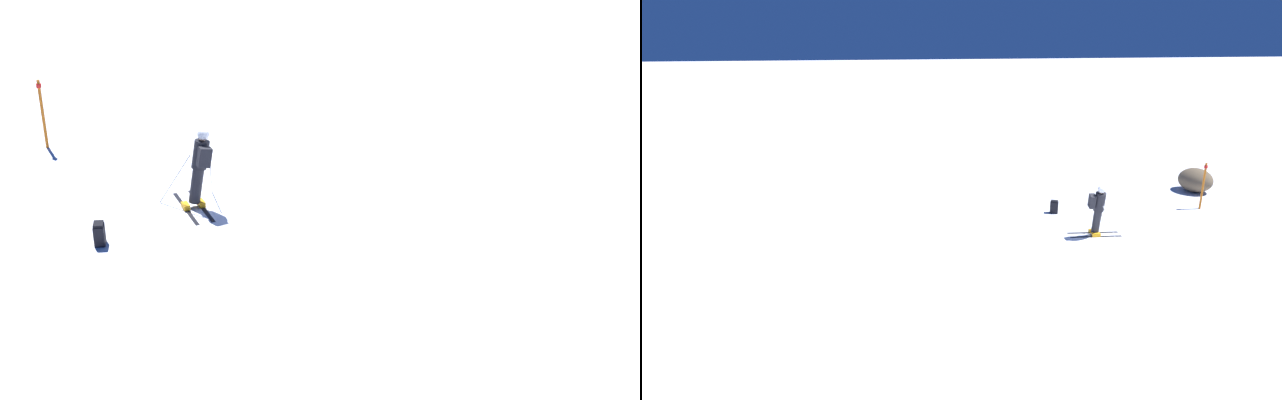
{
  "view_description": "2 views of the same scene",
  "coord_description": "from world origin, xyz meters",
  "views": [
    {
      "loc": [
        8.67,
        16.69,
        8.95
      ],
      "look_at": [
        0.77,
        4.28,
        1.77
      ],
      "focal_mm": 50.0,
      "sensor_mm": 36.0,
      "label": 1
    },
    {
      "loc": [
        -13.09,
        7.53,
        6.35
      ],
      "look_at": [
        0.69,
        4.74,
        1.78
      ],
      "focal_mm": 28.0,
      "sensor_mm": 36.0,
      "label": 2
    }
  ],
  "objects": [
    {
      "name": "spare_backpack",
      "position": [
        3.8,
        0.53,
        0.24
      ],
      "size": [
        0.33,
        0.37,
        0.5
      ],
      "rotation": [
        0.0,
        0.0,
        4.27
      ],
      "color": "black",
      "rests_on": "ground"
    },
    {
      "name": "skier",
      "position": [
        1.24,
        0.05,
        1.04
      ],
      "size": [
        1.28,
        1.8,
        1.88
      ],
      "rotation": [
        0.0,
        0.0,
        -0.14
      ],
      "color": "black",
      "rests_on": "ground"
    },
    {
      "name": "ground_plane",
      "position": [
        0.0,
        0.0,
        0.0
      ],
      "size": [
        300.0,
        300.0,
        0.0
      ],
      "primitive_type": "plane",
      "color": "white"
    },
    {
      "name": "trail_marker",
      "position": [
        3.14,
        -5.25,
        1.02
      ],
      "size": [
        0.13,
        0.13,
        1.84
      ],
      "color": "orange",
      "rests_on": "ground"
    }
  ]
}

